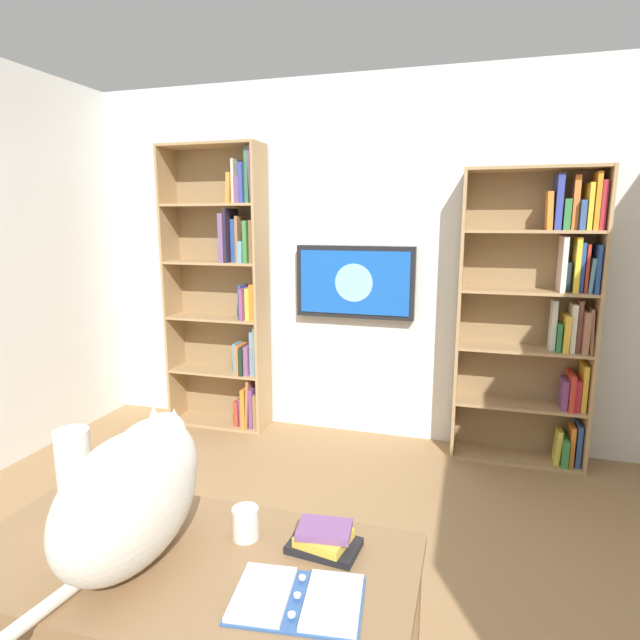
# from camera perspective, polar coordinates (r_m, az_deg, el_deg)

# --- Properties ---
(wall_back) EXTENTS (4.52, 0.06, 2.70)m
(wall_back) POSITION_cam_1_polar(r_m,az_deg,el_deg) (3.97, 4.81, 6.31)
(wall_back) COLOR silver
(wall_back) RESTS_ON ground
(bookshelf_left) EXTENTS (0.88, 0.28, 2.00)m
(bookshelf_left) POSITION_cam_1_polar(r_m,az_deg,el_deg) (3.79, 23.33, 0.59)
(bookshelf_left) COLOR tan
(bookshelf_left) RESTS_ON ground
(bookshelf_right) EXTENTS (0.81, 0.28, 2.23)m
(bookshelf_right) POSITION_cam_1_polar(r_m,az_deg,el_deg) (4.18, -9.99, 3.04)
(bookshelf_right) COLOR tan
(bookshelf_right) RESTS_ON ground
(wall_mounted_tv) EXTENTS (0.90, 0.07, 0.54)m
(wall_mounted_tv) POSITION_cam_1_polar(r_m,az_deg,el_deg) (3.91, 3.84, 4.17)
(wall_mounted_tv) COLOR black
(desk) EXTENTS (1.31, 0.62, 0.72)m
(desk) POSITION_cam_1_polar(r_m,az_deg,el_deg) (1.72, -14.99, -27.57)
(desk) COLOR olive
(desk) RESTS_ON ground
(cat) EXTENTS (0.28, 0.67, 0.39)m
(cat) POSITION_cam_1_polar(r_m,az_deg,el_deg) (1.61, -19.49, -17.18)
(cat) COLOR silver
(cat) RESTS_ON desk
(open_binder) EXTENTS (0.36, 0.26, 0.02)m
(open_binder) POSITION_cam_1_polar(r_m,az_deg,el_deg) (1.48, -2.53, -28.27)
(open_binder) COLOR #335999
(open_binder) RESTS_ON desk
(paper_towel_roll) EXTENTS (0.11, 0.11, 0.28)m
(paper_towel_roll) POSITION_cam_1_polar(r_m,az_deg,el_deg) (1.93, -25.38, -14.75)
(paper_towel_roll) COLOR white
(paper_towel_roll) RESTS_ON desk
(coffee_mug) EXTENTS (0.08, 0.08, 0.10)m
(coffee_mug) POSITION_cam_1_polar(r_m,az_deg,el_deg) (1.69, -8.20, -21.23)
(coffee_mug) COLOR white
(coffee_mug) RESTS_ON desk
(desk_book_stack) EXTENTS (0.21, 0.15, 0.07)m
(desk_book_stack) POSITION_cam_1_polar(r_m,az_deg,el_deg) (1.63, 0.46, -22.93)
(desk_book_stack) COLOR black
(desk_book_stack) RESTS_ON desk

